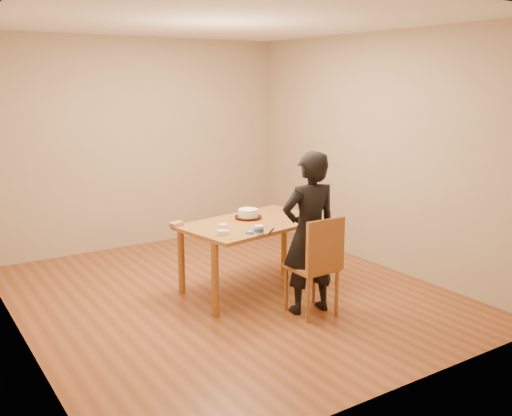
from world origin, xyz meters
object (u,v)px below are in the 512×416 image
person (309,233)px  dining_chair (312,267)px  cake (248,213)px  dining_table (253,223)px  cake_plate (248,217)px

person → dining_chair: bearing=97.9°
dining_chair → person: bearing=89.7°
dining_chair → person: 0.32m
dining_chair → cake: (-0.12, 0.92, 0.35)m
dining_table → cake_plate: (0.03, 0.15, 0.03)m
cake → person: bearing=-82.3°
cake → person: (0.12, -0.88, -0.03)m
dining_table → cake: cake is taller
dining_chair → person: size_ratio=0.26×
dining_chair → cake_plate: bearing=97.0°
cake_plate → cake: 0.04m
dining_table → cake: bearing=67.9°
dining_chair → cake_plate: 0.98m
dining_table → dining_chair: dining_table is taller
dining_table → cake: size_ratio=6.88×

